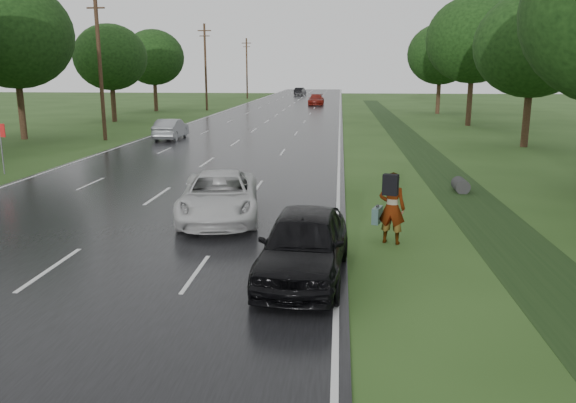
# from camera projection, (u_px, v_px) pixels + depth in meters

# --- Properties ---
(ground) EXTENTS (220.00, 220.00, 0.00)m
(ground) POSITION_uv_depth(u_px,v_px,m) (51.00, 270.00, 13.27)
(ground) COLOR #294619
(ground) RESTS_ON ground
(road) EXTENTS (14.00, 180.00, 0.04)m
(road) POSITION_uv_depth(u_px,v_px,m) (273.00, 117.00, 56.91)
(road) COLOR black
(road) RESTS_ON ground
(edge_stripe_east) EXTENTS (0.12, 180.00, 0.01)m
(edge_stripe_east) POSITION_uv_depth(u_px,v_px,m) (340.00, 118.00, 56.30)
(edge_stripe_east) COLOR silver
(edge_stripe_east) RESTS_ON road
(edge_stripe_west) EXTENTS (0.12, 180.00, 0.01)m
(edge_stripe_west) POSITION_uv_depth(u_px,v_px,m) (208.00, 117.00, 57.51)
(edge_stripe_west) COLOR silver
(edge_stripe_west) RESTS_ON road
(center_line) EXTENTS (0.12, 180.00, 0.01)m
(center_line) POSITION_uv_depth(u_px,v_px,m) (273.00, 117.00, 56.91)
(center_line) COLOR silver
(center_line) RESTS_ON road
(drainage_ditch) EXTENTS (2.20, 120.00, 0.56)m
(drainage_ditch) POSITION_uv_depth(u_px,v_px,m) (427.00, 157.00, 30.38)
(drainage_ditch) COLOR black
(drainage_ditch) RESTS_ON ground
(road_sign) EXTENTS (0.50, 0.06, 2.30)m
(road_sign) POSITION_uv_depth(u_px,v_px,m) (0.00, 138.00, 25.29)
(road_sign) COLOR slate
(road_sign) RESTS_ON ground
(utility_pole_mid) EXTENTS (1.60, 0.26, 10.00)m
(utility_pole_mid) POSITION_uv_depth(u_px,v_px,m) (100.00, 62.00, 37.16)
(utility_pole_mid) COLOR #332514
(utility_pole_mid) RESTS_ON ground
(utility_pole_far) EXTENTS (1.60, 0.26, 10.00)m
(utility_pole_far) POSITION_uv_depth(u_px,v_px,m) (206.00, 66.00, 66.25)
(utility_pole_far) COLOR #332514
(utility_pole_far) RESTS_ON ground
(utility_pole_distant) EXTENTS (1.60, 0.26, 10.00)m
(utility_pole_distant) POSITION_uv_depth(u_px,v_px,m) (247.00, 67.00, 95.35)
(utility_pole_distant) COLOR #332514
(utility_pole_distant) RESTS_ON ground
(tree_east_c) EXTENTS (7.00, 7.00, 9.29)m
(tree_east_c) POSITION_uv_depth(u_px,v_px,m) (533.00, 45.00, 33.54)
(tree_east_c) COLOR #332514
(tree_east_c) RESTS_ON ground
(tree_east_d) EXTENTS (8.00, 8.00, 10.76)m
(tree_east_d) POSITION_uv_depth(u_px,v_px,m) (474.00, 40.00, 46.92)
(tree_east_d) COLOR #332514
(tree_east_d) RESTS_ON ground
(tree_east_f) EXTENTS (7.20, 7.20, 9.62)m
(tree_east_f) POSITION_uv_depth(u_px,v_px,m) (441.00, 54.00, 60.70)
(tree_east_f) COLOR #332514
(tree_east_f) RESTS_ON ground
(tree_west_c) EXTENTS (7.80, 7.80, 10.43)m
(tree_west_c) POSITION_uv_depth(u_px,v_px,m) (14.00, 35.00, 37.28)
(tree_west_c) COLOR #332514
(tree_west_c) RESTS_ON ground
(tree_west_d) EXTENTS (6.60, 6.60, 8.80)m
(tree_west_d) POSITION_uv_depth(u_px,v_px,m) (110.00, 57.00, 51.04)
(tree_west_d) COLOR #332514
(tree_west_d) RESTS_ON ground
(tree_west_f) EXTENTS (7.00, 7.00, 9.29)m
(tree_west_f) POSITION_uv_depth(u_px,v_px,m) (154.00, 57.00, 64.60)
(tree_west_f) COLOR #332514
(tree_west_f) RESTS_ON ground
(pedestrian) EXTENTS (0.96, 0.97, 1.97)m
(pedestrian) POSITION_uv_depth(u_px,v_px,m) (391.00, 207.00, 15.15)
(pedestrian) COLOR #A5998C
(pedestrian) RESTS_ON ground
(white_pickup) EXTENTS (3.16, 5.48, 1.44)m
(white_pickup) POSITION_uv_depth(u_px,v_px,m) (219.00, 196.00, 17.68)
(white_pickup) COLOR silver
(white_pickup) RESTS_ON road
(dark_sedan) EXTENTS (2.13, 4.70, 1.56)m
(dark_sedan) POSITION_uv_depth(u_px,v_px,m) (304.00, 244.00, 12.56)
(dark_sedan) COLOR black
(dark_sedan) RESTS_ON road
(silver_sedan) EXTENTS (1.54, 4.24, 1.39)m
(silver_sedan) POSITION_uv_depth(u_px,v_px,m) (171.00, 129.00, 38.40)
(silver_sedan) COLOR gray
(silver_sedan) RESTS_ON road
(far_car_red) EXTENTS (2.12, 5.10, 1.47)m
(far_car_red) POSITION_uv_depth(u_px,v_px,m) (316.00, 100.00, 76.79)
(far_car_red) COLOR maroon
(far_car_red) RESTS_ON road
(far_car_dark) EXTENTS (2.18, 4.64, 1.47)m
(far_car_dark) POSITION_uv_depth(u_px,v_px,m) (300.00, 91.00, 108.30)
(far_car_dark) COLOR black
(far_car_dark) RESTS_ON road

